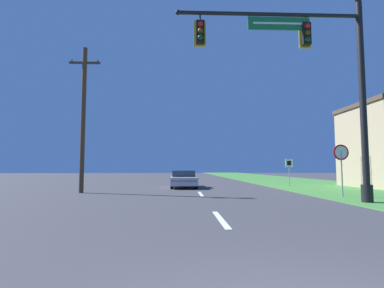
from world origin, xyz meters
name	(u,v)px	position (x,y,z in m)	size (l,w,h in m)	color
grass_verge_right	(287,181)	(10.50, 30.00, 0.02)	(10.00, 110.00, 0.04)	#428438
road_center_line	(194,185)	(0.00, 22.00, 0.01)	(0.16, 34.80, 0.01)	silver
signal_mast	(320,75)	(4.62, 9.52, 5.23)	(7.95, 0.47, 8.64)	black
car_ahead	(183,179)	(-0.87, 19.55, 0.61)	(1.88, 4.70, 1.19)	black
stop_sign	(341,159)	(6.66, 11.82, 1.86)	(0.76, 0.07, 2.50)	gray
route_sign_post	(289,166)	(7.01, 19.71, 1.53)	(0.55, 0.06, 2.03)	gray
utility_pole_near	(83,116)	(-6.74, 15.06, 4.39)	(1.80, 0.26, 8.48)	#4C3823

